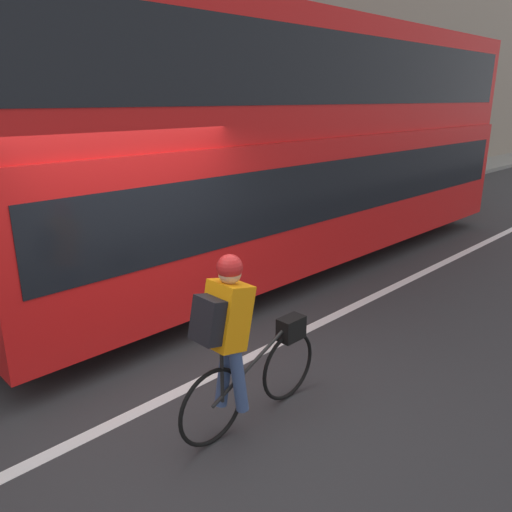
% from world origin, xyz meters
% --- Properties ---
extents(ground_plane, '(80.00, 80.00, 0.00)m').
position_xyz_m(ground_plane, '(0.00, 0.00, 0.00)').
color(ground_plane, '#2D2D30').
extents(road_center_line, '(50.00, 0.14, 0.01)m').
position_xyz_m(road_center_line, '(0.00, 0.02, 0.00)').
color(road_center_line, silver).
rests_on(road_center_line, ground_plane).
extents(sidewalk_curb, '(60.00, 1.71, 0.14)m').
position_xyz_m(sidewalk_curb, '(0.00, 4.72, 0.07)').
color(sidewalk_curb, gray).
rests_on(sidewalk_curb, ground_plane).
extents(bus, '(10.31, 2.46, 3.95)m').
position_xyz_m(bus, '(3.78, 1.93, 2.19)').
color(bus, black).
rests_on(bus, ground_plane).
extents(cyclist_on_bike, '(1.64, 0.32, 1.63)m').
position_xyz_m(cyclist_on_bike, '(-0.01, -0.81, 0.88)').
color(cyclist_on_bike, black).
rests_on(cyclist_on_bike, ground_plane).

